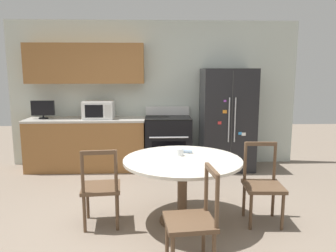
% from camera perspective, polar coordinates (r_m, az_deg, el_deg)
% --- Properties ---
extents(ground_plane, '(14.00, 14.00, 0.00)m').
position_cam_1_polar(ground_plane, '(3.79, -2.38, -17.33)').
color(ground_plane, gray).
extents(back_wall, '(5.20, 0.44, 2.60)m').
position_cam_1_polar(back_wall, '(5.99, -5.39, 6.88)').
color(back_wall, silver).
rests_on(back_wall, ground_plane).
extents(kitchen_counter, '(2.05, 0.64, 0.90)m').
position_cam_1_polar(kitchen_counter, '(5.93, -13.94, -3.02)').
color(kitchen_counter, '#936033').
rests_on(kitchen_counter, ground_plane).
extents(refrigerator, '(0.89, 0.72, 1.76)m').
position_cam_1_polar(refrigerator, '(5.81, 10.25, 1.14)').
color(refrigerator, black).
rests_on(refrigerator, ground_plane).
extents(oven_range, '(0.79, 0.68, 1.08)m').
position_cam_1_polar(oven_range, '(5.78, 0.00, -2.88)').
color(oven_range, black).
rests_on(oven_range, ground_plane).
extents(microwave, '(0.51, 0.39, 0.30)m').
position_cam_1_polar(microwave, '(5.77, -11.97, 2.76)').
color(microwave, white).
rests_on(microwave, kitchen_counter).
extents(countertop_tv, '(0.39, 0.16, 0.31)m').
position_cam_1_polar(countertop_tv, '(6.02, -20.96, 2.79)').
color(countertop_tv, black).
rests_on(countertop_tv, kitchen_counter).
extents(dining_table, '(1.33, 1.33, 0.74)m').
position_cam_1_polar(dining_table, '(3.72, 2.53, -7.59)').
color(dining_table, beige).
rests_on(dining_table, ground_plane).
extents(dining_chair_left, '(0.46, 0.46, 0.90)m').
position_cam_1_polar(dining_chair_left, '(3.75, -11.60, -10.55)').
color(dining_chair_left, brown).
rests_on(dining_chair_left, ground_plane).
extents(dining_chair_right, '(0.44, 0.44, 0.90)m').
position_cam_1_polar(dining_chair_right, '(3.92, 16.16, -9.87)').
color(dining_chair_right, brown).
rests_on(dining_chair_right, ground_plane).
extents(dining_chair_near, '(0.46, 0.46, 0.90)m').
position_cam_1_polar(dining_chair_near, '(2.94, 4.35, -16.18)').
color(dining_chair_near, brown).
rests_on(dining_chair_near, ground_plane).
extents(candle_glass, '(0.08, 0.08, 0.08)m').
position_cam_1_polar(candle_glass, '(3.81, 2.12, -4.66)').
color(candle_glass, silver).
rests_on(candle_glass, dining_table).
extents(folded_napkin, '(0.16, 0.08, 0.05)m').
position_cam_1_polar(folded_napkin, '(3.95, 3.17, -4.33)').
color(folded_napkin, '#A3BCDB').
rests_on(folded_napkin, dining_table).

